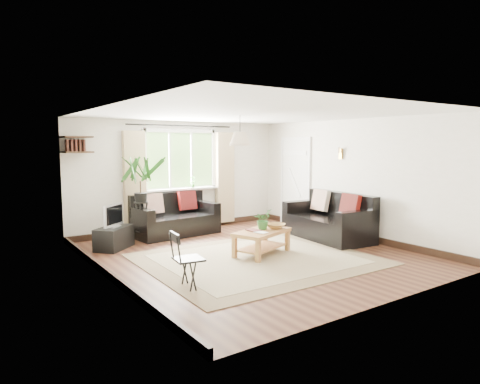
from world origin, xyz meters
TOP-DOWN VIEW (x-y plane):
  - floor at (0.00, 0.00)m, footprint 5.50×5.50m
  - ceiling at (0.00, 0.00)m, footprint 5.50×5.50m
  - wall_back at (0.00, 2.75)m, footprint 5.00×0.02m
  - wall_front at (0.00, -2.75)m, footprint 5.00×0.02m
  - wall_left at (-2.50, 0.00)m, footprint 0.02×5.50m
  - wall_right at (2.50, 0.00)m, footprint 0.02×5.50m
  - rug at (-0.14, -0.30)m, footprint 3.64×3.14m
  - window at (0.00, 2.71)m, footprint 2.50×0.16m
  - door at (2.47, 1.70)m, footprint 0.06×0.96m
  - corner_shelf at (-2.25, 2.50)m, footprint 0.50×0.50m
  - pendant_lamp at (0.00, 0.40)m, footprint 0.36×0.36m
  - wall_sconce at (2.43, 0.30)m, footprint 0.12×0.12m
  - sofa_back at (-0.38, 2.25)m, footprint 1.82×1.03m
  - sofa_right at (1.97, 0.17)m, footprint 1.94×1.10m
  - coffee_table at (0.11, -0.11)m, footprint 1.18×0.89m
  - table_plant at (0.18, -0.03)m, footprint 0.40×0.39m
  - bowl at (0.42, -0.09)m, footprint 0.45×0.45m
  - book_a at (-0.11, -0.29)m, footprint 0.20×0.24m
  - book_b at (-0.13, -0.07)m, footprint 0.20×0.26m
  - tv_stand at (-1.84, 1.77)m, footprint 0.84×0.81m
  - tv at (-1.84, 1.77)m, footprint 0.56×0.52m
  - palm_stand at (-1.16, 2.15)m, footprint 0.76×0.76m
  - folding_chair at (-1.73, -0.93)m, footprint 0.44×0.44m
  - sill_plant at (0.25, 2.63)m, footprint 0.14×0.10m

SIDE VIEW (x-z plane):
  - floor at x=0.00m, z-range 0.00..0.00m
  - rug at x=-0.14m, z-range 0.00..0.02m
  - tv_stand at x=-1.84m, z-range 0.00..0.40m
  - coffee_table at x=0.11m, z-range 0.00..0.43m
  - folding_chair at x=-1.73m, z-range 0.00..0.76m
  - sofa_back at x=-0.38m, z-range 0.00..0.82m
  - book_a at x=-0.11m, z-range 0.43..0.44m
  - sofa_right at x=1.97m, z-range 0.00..0.88m
  - book_b at x=-0.13m, z-range 0.43..0.45m
  - bowl at x=0.42m, z-range 0.43..0.51m
  - table_plant at x=0.18m, z-range 0.43..0.77m
  - tv at x=-1.84m, z-range 0.40..0.84m
  - palm_stand at x=-1.16m, z-range 0.00..1.67m
  - door at x=2.47m, z-range -0.03..2.03m
  - sill_plant at x=0.25m, z-range 0.93..1.20m
  - wall_back at x=0.00m, z-range 0.00..2.40m
  - wall_front at x=0.00m, z-range 0.00..2.40m
  - wall_left at x=-2.50m, z-range 0.00..2.40m
  - wall_right at x=2.50m, z-range 0.00..2.40m
  - window at x=0.00m, z-range 0.47..2.63m
  - wall_sconce at x=2.43m, z-range 1.60..1.88m
  - corner_shelf at x=-2.25m, z-range 1.72..2.06m
  - pendant_lamp at x=0.00m, z-range 1.78..2.32m
  - ceiling at x=0.00m, z-range 2.40..2.40m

